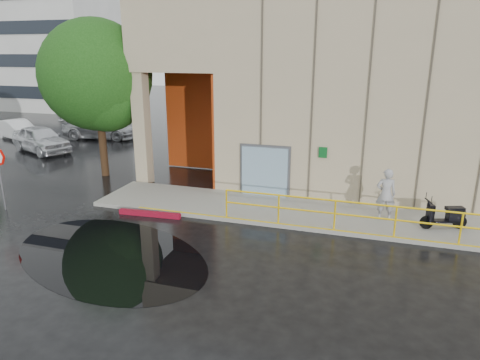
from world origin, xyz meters
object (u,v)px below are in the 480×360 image
object	(u,v)px
person	(386,194)
tree_near	(99,80)
car_b	(18,130)
scooter	(446,209)
car_a	(41,139)
red_curb	(150,214)
car_c	(100,128)

from	to	relation	value
person	tree_near	bearing A→B (deg)	-15.42
person	car_b	size ratio (longest dim) A/B	0.46
person	scooter	size ratio (longest dim) A/B	1.15
person	car_a	size ratio (longest dim) A/B	0.40
scooter	car_a	size ratio (longest dim) A/B	0.35
car_a	tree_near	bearing A→B (deg)	-92.46
scooter	red_curb	world-z (taller)	scooter
car_c	tree_near	size ratio (longest dim) A/B	0.70
car_a	tree_near	world-z (taller)	tree_near
car_b	car_c	bearing A→B (deg)	-50.48
person	tree_near	distance (m)	13.54
scooter	car_b	distance (m)	27.35
tree_near	person	bearing A→B (deg)	-10.22
tree_near	scooter	bearing A→B (deg)	-10.07
red_curb	car_a	world-z (taller)	car_a
car_b	car_c	distance (m)	5.62
car_b	scooter	bearing A→B (deg)	-88.33
red_curb	car_a	distance (m)	13.70
scooter	car_a	distance (m)	22.37
scooter	car_a	world-z (taller)	car_a
scooter	car_a	xyz separation A→B (m)	(-21.56, 5.94, -0.06)
person	car_b	bearing A→B (deg)	-24.43
red_curb	car_a	xyz separation A→B (m)	(-11.42, 7.53, 0.70)
car_b	tree_near	size ratio (longest dim) A/B	0.55
car_b	car_a	bearing A→B (deg)	-101.94
red_curb	tree_near	xyz separation A→B (m)	(-4.62, 4.21, 4.51)
person	car_a	world-z (taller)	person
car_b	car_c	world-z (taller)	car_c
person	red_curb	bearing A→B (deg)	7.72
person	car_a	bearing A→B (deg)	-21.20
scooter	car_b	world-z (taller)	scooter
car_a	car_c	world-z (taller)	car_a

